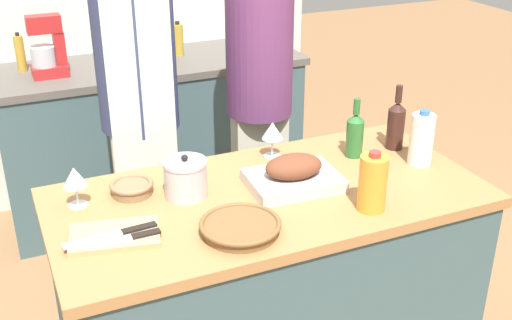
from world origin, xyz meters
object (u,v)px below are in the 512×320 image
juice_jug (373,183)px  wine_bottle_green (396,124)px  wine_glass_left (75,178)px  knife_chef (114,234)px  stock_pot (186,178)px  roasting_pan (293,175)px  milk_jug (422,139)px  mixing_bowl (132,187)px  cutting_board (115,235)px  condiment_bottle_tall (178,40)px  wine_glass_right (272,131)px  person_cook_guest (259,85)px  wine_bottle_dark (355,134)px  wicker_basket (240,227)px  condiment_bottle_extra (167,51)px  condiment_bottle_short (20,53)px  knife_paring (125,239)px  stand_mixer (48,51)px  person_cook_aproned (139,97)px

juice_jug → wine_bottle_green: size_ratio=0.80×
wine_glass_left → knife_chef: size_ratio=0.49×
stock_pot → roasting_pan: bearing=-13.5°
knife_chef → stock_pot: bearing=32.6°
roasting_pan → milk_jug: size_ratio=1.54×
mixing_bowl → cutting_board: bearing=-114.5°
condiment_bottle_tall → wine_glass_right: bearing=-92.5°
condiment_bottle_tall → person_cook_guest: 0.86m
milk_jug → wine_glass_right: bearing=149.6°
wine_bottle_dark → wine_glass_right: wine_bottle_dark is taller
roasting_pan → cutting_board: 0.67m
wicker_basket → wine_glass_right: (0.33, 0.48, 0.08)m
milk_jug → wine_glass_left: (-1.26, 0.19, 0.00)m
mixing_bowl → knife_chef: mixing_bowl is taller
wicker_basket → milk_jug: (0.83, 0.19, 0.08)m
stock_pot → condiment_bottle_extra: 1.43m
cutting_board → wine_glass_left: (-0.07, 0.26, 0.10)m
wine_glass_right → wicker_basket: bearing=-124.9°
roasting_pan → wine_bottle_green: size_ratio=1.27×
wine_glass_left → wine_glass_right: bearing=6.9°
cutting_board → condiment_bottle_short: size_ratio=1.45×
cutting_board → mixing_bowl: mixing_bowl is taller
stock_pot → wine_bottle_dark: (0.71, 0.05, 0.03)m
cutting_board → condiment_bottle_short: condiment_bottle_short is taller
cutting_board → wine_glass_right: bearing=26.4°
knife_chef → condiment_bottle_short: bearing=92.9°
juice_jug → milk_jug: milk_jug is taller
condiment_bottle_extra → person_cook_guest: bearing=-68.4°
juice_jug → wine_bottle_green: bearing=47.0°
milk_jug → knife_paring: size_ratio=0.92×
stand_mixer → condiment_bottle_extra: bearing=-9.1°
roasting_pan → stock_pot: 0.38m
juice_jug → wine_bottle_green: (0.36, 0.39, 0.01)m
mixing_bowl → wine_glass_right: wine_glass_right is taller
wine_glass_right → knife_chef: 0.80m
milk_jug → juice_jug: bearing=-148.3°
cutting_board → stock_pot: size_ratio=1.93×
knife_paring → condiment_bottle_extra: 1.73m
mixing_bowl → knife_chef: (-0.12, -0.27, -0.00)m
mixing_bowl → wine_bottle_dark: bearing=-2.5°
wine_glass_right → stand_mixer: stand_mixer is taller
stand_mixer → juice_jug: bearing=-66.4°
mixing_bowl → condiment_bottle_extra: 1.40m
wine_bottle_green → condiment_bottle_tall: bearing=105.5°
cutting_board → condiment_bottle_short: (-0.09, 1.80, 0.12)m
stock_pot → condiment_bottle_tall: 1.65m
roasting_pan → cutting_board: size_ratio=1.11×
wicker_basket → knife_chef: wicker_basket is taller
wine_bottle_green → person_cook_aproned: 1.11m
wicker_basket → wine_bottle_dark: wine_bottle_dark is taller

